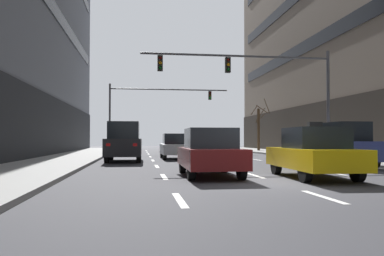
{
  "coord_description": "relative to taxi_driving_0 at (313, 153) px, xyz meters",
  "views": [
    {
      "loc": [
        -4.01,
        -11.04,
        1.27
      ],
      "look_at": [
        0.93,
        24.63,
        2.3
      ],
      "focal_mm": 36.28,
      "sensor_mm": 36.0,
      "label": 1
    }
  ],
  "objects": [
    {
      "name": "car_parked_2",
      "position": [
        3.63,
        4.77,
        0.2
      ],
      "size": [
        1.82,
        4.21,
        2.03
      ],
      "color": "black",
      "rests_on": "ground"
    },
    {
      "name": "taxi_driving_0",
      "position": [
        0.0,
        0.0,
        0.0
      ],
      "size": [
        2.01,
        4.45,
        1.82
      ],
      "color": "black",
      "rests_on": "ground"
    },
    {
      "name": "car_driving_1",
      "position": [
        -6.44,
        10.34,
        0.3
      ],
      "size": [
        2.0,
        4.63,
        2.22
      ],
      "color": "black",
      "rests_on": "ground"
    },
    {
      "name": "lane_stripe_l2_s8",
      "position": [
        -1.63,
        21.09,
        -0.81
      ],
      "size": [
        0.16,
        2.0,
        0.01
      ],
      "primitive_type": "cube",
      "color": "silver",
      "rests_on": "ground"
    },
    {
      "name": "lane_stripe_l2_s5",
      "position": [
        -1.63,
        6.09,
        -0.81
      ],
      "size": [
        0.16,
        2.0,
        0.01
      ],
      "primitive_type": "cube",
      "color": "silver",
      "rests_on": "ground"
    },
    {
      "name": "lane_stripe_l3_s8",
      "position": [
        1.52,
        21.09,
        -0.81
      ],
      "size": [
        0.16,
        2.0,
        0.01
      ],
      "primitive_type": "cube",
      "color": "silver",
      "rests_on": "ground"
    },
    {
      "name": "lane_stripe_l1_s6",
      "position": [
        -4.79,
        11.09,
        -0.81
      ],
      "size": [
        0.16,
        2.0,
        0.01
      ],
      "primitive_type": "cube",
      "color": "silver",
      "rests_on": "ground"
    },
    {
      "name": "lane_stripe_l1_s10",
      "position": [
        -4.79,
        31.09,
        -0.81
      ],
      "size": [
        0.16,
        2.0,
        0.01
      ],
      "primitive_type": "cube",
      "color": "silver",
      "rests_on": "ground"
    },
    {
      "name": "car_driving_3",
      "position": [
        -3.29,
        12.7,
        -0.02
      ],
      "size": [
        1.79,
        4.29,
        1.61
      ],
      "color": "black",
      "rests_on": "ground"
    },
    {
      "name": "lane_stripe_l3_s10",
      "position": [
        1.52,
        31.09,
        -0.81
      ],
      "size": [
        0.16,
        2.0,
        0.01
      ],
      "primitive_type": "cube",
      "color": "silver",
      "rests_on": "ground"
    },
    {
      "name": "lane_stripe_l2_s9",
      "position": [
        -1.63,
        26.09,
        -0.81
      ],
      "size": [
        0.16,
        2.0,
        0.01
      ],
      "primitive_type": "cube",
      "color": "silver",
      "rests_on": "ground"
    },
    {
      "name": "lane_stripe_l1_s7",
      "position": [
        -4.79,
        16.09,
        -0.81
      ],
      "size": [
        0.16,
        2.0,
        0.01
      ],
      "primitive_type": "cube",
      "color": "silver",
      "rests_on": "ground"
    },
    {
      "name": "taxi_driving_4",
      "position": [
        -0.04,
        23.56,
        0.25
      ],
      "size": [
        1.89,
        4.43,
        2.31
      ],
      "color": "black",
      "rests_on": "ground"
    },
    {
      "name": "lane_stripe_l3_s7",
      "position": [
        1.52,
        16.09,
        -0.81
      ],
      "size": [
        0.16,
        2.0,
        0.01
      ],
      "primitive_type": "cube",
      "color": "silver",
      "rests_on": "ground"
    },
    {
      "name": "lane_stripe_l1_s8",
      "position": [
        -4.79,
        21.09,
        -0.81
      ],
      "size": [
        0.16,
        2.0,
        0.01
      ],
      "primitive_type": "cube",
      "color": "silver",
      "rests_on": "ground"
    },
    {
      "name": "lane_stripe_l3_s4",
      "position": [
        1.52,
        1.09,
        -0.81
      ],
      "size": [
        0.16,
        2.0,
        0.01
      ],
      "primitive_type": "cube",
      "color": "silver",
      "rests_on": "ground"
    },
    {
      "name": "lane_stripe_l1_s4",
      "position": [
        -4.79,
        1.09,
        -0.81
      ],
      "size": [
        0.16,
        2.0,
        0.01
      ],
      "primitive_type": "cube",
      "color": "silver",
      "rests_on": "ground"
    },
    {
      "name": "traffic_signal_1",
      "position": [
        -4.68,
        25.51,
        3.9
      ],
      "size": [
        11.47,
        0.35,
        6.41
      ],
      "color": "#4C4C51",
      "rests_on": "sidewalk_left"
    },
    {
      "name": "lane_stripe_l2_s3",
      "position": [
        -1.63,
        -3.91,
        -0.81
      ],
      "size": [
        0.16,
        2.0,
        0.01
      ],
      "primitive_type": "cube",
      "color": "silver",
      "rests_on": "ground"
    },
    {
      "name": "lane_stripe_l2_s6",
      "position": [
        -1.63,
        11.09,
        -0.81
      ],
      "size": [
        0.16,
        2.0,
        0.01
      ],
      "primitive_type": "cube",
      "color": "silver",
      "rests_on": "ground"
    },
    {
      "name": "lane_stripe_l1_s5",
      "position": [
        -4.79,
        6.09,
        -0.81
      ],
      "size": [
        0.16,
        2.0,
        0.01
      ],
      "primitive_type": "cube",
      "color": "silver",
      "rests_on": "ground"
    },
    {
      "name": "lane_stripe_l2_s10",
      "position": [
        -1.63,
        31.09,
        -0.81
      ],
      "size": [
        0.16,
        2.0,
        0.01
      ],
      "primitive_type": "cube",
      "color": "silver",
      "rests_on": "ground"
    },
    {
      "name": "ground_plane",
      "position": [
        -1.63,
        -0.91,
        -0.81
      ],
      "size": [
        120.0,
        120.0,
        0.0
      ],
      "primitive_type": "plane",
      "color": "#38383D"
    },
    {
      "name": "lane_stripe_l1_s3",
      "position": [
        -4.79,
        -3.91,
        -0.81
      ],
      "size": [
        0.16,
        2.0,
        0.01
      ],
      "primitive_type": "cube",
      "color": "silver",
      "rests_on": "ground"
    },
    {
      "name": "lane_stripe_l1_s9",
      "position": [
        -4.79,
        26.09,
        -0.81
      ],
      "size": [
        0.16,
        2.0,
        0.01
      ],
      "primitive_type": "cube",
      "color": "silver",
      "rests_on": "ground"
    },
    {
      "name": "car_driving_2",
      "position": [
        -3.23,
        1.09,
        -0.01
      ],
      "size": [
        1.88,
        4.37,
        1.63
      ],
      "color": "black",
      "rests_on": "ground"
    },
    {
      "name": "traffic_signal_0",
      "position": [
        1.22,
        8.79,
        3.84
      ],
      "size": [
        10.73,
        0.35,
        6.16
      ],
      "color": "#4C4C51",
      "rests_on": "sidewalk_right"
    },
    {
      "name": "lane_stripe_l3_s5",
      "position": [
        1.52,
        6.09,
        -0.81
      ],
      "size": [
        0.16,
        2.0,
        0.01
      ],
      "primitive_type": "cube",
      "color": "silver",
      "rests_on": "ground"
    },
    {
      "name": "lane_stripe_l2_s7",
      "position": [
        -1.63,
        16.09,
        -0.81
      ],
      "size": [
        0.16,
        2.0,
        0.01
      ],
      "primitive_type": "cube",
      "color": "silver",
      "rests_on": "ground"
    },
    {
      "name": "lane_stripe_l2_s4",
      "position": [
        -1.63,
        1.09,
        -0.81
      ],
      "size": [
        0.16,
        2.0,
        0.01
      ],
      "primitive_type": "cube",
      "color": "silver",
      "rests_on": "ground"
    },
    {
      "name": "street_tree_1",
      "position": [
        6.3,
        25.46,
        1.63
      ],
      "size": [
        2.04,
        2.04,
        5.06
      ],
      "color": "#4C3823",
      "rests_on": "sidewalk_right"
    },
    {
      "name": "lane_stripe_l3_s9",
      "position": [
        1.52,
        26.09,
        -0.81
      ],
      "size": [
        0.16,
        2.0,
        0.01
      ],
      "primitive_type": "cube",
      "color": "silver",
      "rests_on": "ground"
    },
    {
      "name": "lane_stripe_l3_s6",
      "position": [
        1.52,
        11.09,
        -0.81
      ],
      "size": [
        0.16,
        2.0,
        0.01
      ],
      "primitive_type": "cube",
      "color": "silver",
      "rests_on": "ground"
    }
  ]
}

